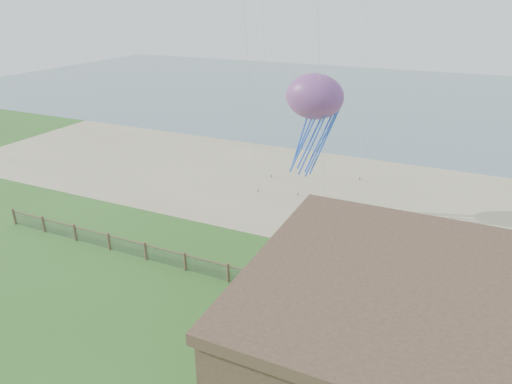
% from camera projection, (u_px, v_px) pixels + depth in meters
% --- Properties ---
extents(ground, '(160.00, 160.00, 0.00)m').
position_uv_depth(ground, '(171.00, 346.00, 22.21)').
color(ground, '#346021').
rests_on(ground, ground).
extents(sand_beach, '(72.00, 20.00, 0.02)m').
position_uv_depth(sand_beach, '(312.00, 188.00, 40.59)').
color(sand_beach, tan).
rests_on(sand_beach, ground).
extents(ocean, '(160.00, 68.00, 0.02)m').
position_uv_depth(ocean, '(394.00, 97.00, 77.33)').
color(ocean, slate).
rests_on(ocean, ground).
extents(chainlink_fence, '(36.20, 0.20, 1.25)m').
position_uv_depth(chainlink_fence, '(228.00, 274.00, 27.01)').
color(chainlink_fence, '#4D372B').
rests_on(chainlink_fence, ground).
extents(motel_deck, '(15.00, 2.00, 0.50)m').
position_uv_depth(motel_deck, '(464.00, 355.00, 21.29)').
color(motel_deck, brown).
rests_on(motel_deck, ground).
extents(picnic_table, '(1.96, 1.72, 0.69)m').
position_uv_depth(picnic_table, '(261.00, 332.00, 22.63)').
color(picnic_table, brown).
rests_on(picnic_table, ground).
extents(octopus_kite, '(4.46, 3.66, 7.96)m').
position_uv_depth(octopus_kite, '(313.00, 125.00, 32.99)').
color(octopus_kite, '#E35923').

